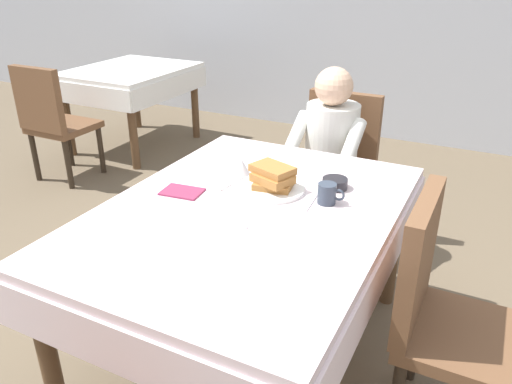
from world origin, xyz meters
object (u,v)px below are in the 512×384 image
at_px(knife_right_of_plate, 312,201).
at_px(background_table_far, 131,81).
at_px(plate_breakfast, 272,189).
at_px(spoon_near_edge, 231,224).
at_px(bowl_butter, 335,183).
at_px(diner_person, 329,148).
at_px(background_chair_empty, 52,117).
at_px(cup_coffee, 327,194).
at_px(dining_table_main, 248,228).
at_px(chair_diner, 336,161).
at_px(fork_left_of_plate, 231,184).
at_px(syrup_pitcher, 242,166).
at_px(breakfast_stack, 273,177).
at_px(chair_right_side, 441,306).

relative_size(knife_right_of_plate, background_table_far, 0.18).
bearing_deg(background_table_far, knife_right_of_plate, -36.59).
distance_m(plate_breakfast, spoon_near_edge, 0.35).
bearing_deg(bowl_butter, diner_person, 110.92).
bearing_deg(diner_person, background_chair_empty, -1.30).
height_order(cup_coffee, background_chair_empty, background_chair_empty).
relative_size(dining_table_main, chair_diner, 1.64).
relative_size(fork_left_of_plate, knife_right_of_plate, 0.90).
xyz_separation_m(dining_table_main, knife_right_of_plate, (0.20, 0.18, 0.09)).
bearing_deg(spoon_near_edge, chair_diner, 88.90).
distance_m(chair_diner, syrup_pitcher, 0.92).
bearing_deg(breakfast_stack, cup_coffee, -2.61).
bearing_deg(plate_breakfast, syrup_pitcher, 153.29).
relative_size(spoon_near_edge, background_table_far, 0.13).
bearing_deg(background_chair_empty, background_table_far, 90.00).
xyz_separation_m(dining_table_main, background_chair_empty, (-2.27, 1.06, -0.12)).
bearing_deg(background_table_far, background_chair_empty, -90.00).
bearing_deg(chair_diner, syrup_pitcher, 78.39).
xyz_separation_m(chair_diner, diner_person, (-0.00, -0.16, 0.14)).
xyz_separation_m(chair_right_side, background_chair_empty, (-3.04, 1.06, 0.00)).
bearing_deg(breakfast_stack, dining_table_main, -94.34).
bearing_deg(fork_left_of_plate, background_table_far, 55.51).
distance_m(breakfast_stack, fork_left_of_plate, 0.20).
relative_size(diner_person, bowl_butter, 10.18).
height_order(chair_right_side, breakfast_stack, chair_right_side).
height_order(spoon_near_edge, background_chair_empty, background_chair_empty).
distance_m(diner_person, fork_left_of_plate, 0.85).
xyz_separation_m(chair_diner, bowl_butter, (0.26, -0.82, 0.23)).
relative_size(plate_breakfast, breakfast_stack, 1.35).
bearing_deg(background_table_far, syrup_pitcher, -39.49).
relative_size(bowl_butter, background_table_far, 0.10).
bearing_deg(chair_diner, background_table_far, -20.53).
relative_size(plate_breakfast, spoon_near_edge, 1.87).
height_order(diner_person, spoon_near_edge, diner_person).
bearing_deg(diner_person, spoon_near_edge, 90.76).
bearing_deg(plate_breakfast, bowl_butter, 32.49).
height_order(spoon_near_edge, background_table_far, spoon_near_edge).
bearing_deg(bowl_butter, spoon_near_edge, -115.97).
bearing_deg(chair_diner, fork_left_of_plate, 80.52).
distance_m(breakfast_stack, cup_coffee, 0.25).
bearing_deg(diner_person, knife_right_of_plate, 104.43).
xyz_separation_m(syrup_pitcher, background_chair_empty, (-2.08, 0.76, -0.25)).
bearing_deg(dining_table_main, chair_diner, 90.52).
bearing_deg(background_chair_empty, plate_breakfast, -20.77).
bearing_deg(cup_coffee, plate_breakfast, 177.96).
xyz_separation_m(syrup_pitcher, spoon_near_edge, (0.19, -0.45, -0.04)).
xyz_separation_m(cup_coffee, background_chair_empty, (-2.53, 0.87, -0.25)).
distance_m(chair_diner, fork_left_of_plate, 1.03).
relative_size(diner_person, syrup_pitcher, 14.00).
bearing_deg(diner_person, bowl_butter, 110.92).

